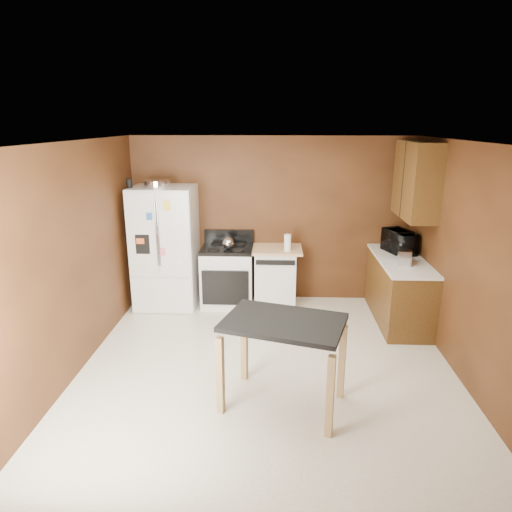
# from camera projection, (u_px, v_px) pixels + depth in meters

# --- Properties ---
(floor) EXTENTS (4.50, 4.50, 0.00)m
(floor) POSITION_uv_depth(u_px,v_px,m) (267.00, 370.00, 5.15)
(floor) COLOR white
(floor) RESTS_ON ground
(ceiling) EXTENTS (4.50, 4.50, 0.00)m
(ceiling) POSITION_uv_depth(u_px,v_px,m) (269.00, 142.00, 4.45)
(ceiling) COLOR white
(ceiling) RESTS_ON ground
(wall_back) EXTENTS (4.20, 0.00, 4.20)m
(wall_back) POSITION_uv_depth(u_px,v_px,m) (271.00, 220.00, 6.96)
(wall_back) COLOR #553016
(wall_back) RESTS_ON ground
(wall_front) EXTENTS (4.20, 0.00, 4.20)m
(wall_front) POSITION_uv_depth(u_px,v_px,m) (260.00, 380.00, 2.64)
(wall_front) COLOR #553016
(wall_front) RESTS_ON ground
(wall_left) EXTENTS (0.00, 4.50, 4.50)m
(wall_left) POSITION_uv_depth(u_px,v_px,m) (72.00, 262.00, 4.89)
(wall_left) COLOR #553016
(wall_left) RESTS_ON ground
(wall_right) EXTENTS (0.00, 4.50, 4.50)m
(wall_right) POSITION_uv_depth(u_px,v_px,m) (471.00, 267.00, 4.71)
(wall_right) COLOR #553016
(wall_right) RESTS_ON ground
(roasting_pan) EXTENTS (0.38, 0.38, 0.10)m
(roasting_pan) POSITION_uv_depth(u_px,v_px,m) (157.00, 183.00, 6.49)
(roasting_pan) COLOR silver
(roasting_pan) RESTS_ON refrigerator
(pen_cup) EXTENTS (0.08, 0.08, 0.12)m
(pen_cup) POSITION_uv_depth(u_px,v_px,m) (129.00, 183.00, 6.38)
(pen_cup) COLOR black
(pen_cup) RESTS_ON refrigerator
(kettle) EXTENTS (0.17, 0.17, 0.17)m
(kettle) POSITION_uv_depth(u_px,v_px,m) (228.00, 243.00, 6.66)
(kettle) COLOR silver
(kettle) RESTS_ON gas_range
(paper_towel) EXTENTS (0.12, 0.12, 0.24)m
(paper_towel) POSITION_uv_depth(u_px,v_px,m) (288.00, 243.00, 6.60)
(paper_towel) COLOR white
(paper_towel) RESTS_ON dishwasher
(green_canister) EXTENTS (0.14, 0.14, 0.11)m
(green_canister) POSITION_uv_depth(u_px,v_px,m) (287.00, 243.00, 6.83)
(green_canister) COLOR #45B560
(green_canister) RESTS_ON dishwasher
(toaster) EXTENTS (0.22, 0.30, 0.20)m
(toaster) POSITION_uv_depth(u_px,v_px,m) (404.00, 257.00, 5.96)
(toaster) COLOR silver
(toaster) RESTS_ON right_cabinets
(microwave) EXTENTS (0.51, 0.61, 0.29)m
(microwave) POSITION_uv_depth(u_px,v_px,m) (399.00, 243.00, 6.46)
(microwave) COLOR black
(microwave) RESTS_ON right_cabinets
(refrigerator) EXTENTS (0.90, 0.80, 1.80)m
(refrigerator) POSITION_uv_depth(u_px,v_px,m) (166.00, 248.00, 6.75)
(refrigerator) COLOR white
(refrigerator) RESTS_ON ground
(gas_range) EXTENTS (0.76, 0.68, 1.10)m
(gas_range) POSITION_uv_depth(u_px,v_px,m) (228.00, 275.00, 6.89)
(gas_range) COLOR white
(gas_range) RESTS_ON ground
(dishwasher) EXTENTS (0.78, 0.63, 0.89)m
(dishwasher) POSITION_uv_depth(u_px,v_px,m) (275.00, 276.00, 6.89)
(dishwasher) COLOR white
(dishwasher) RESTS_ON ground
(right_cabinets) EXTENTS (0.63, 1.58, 2.45)m
(right_cabinets) POSITION_uv_depth(u_px,v_px,m) (404.00, 257.00, 6.24)
(right_cabinets) COLOR brown
(right_cabinets) RESTS_ON ground
(island) EXTENTS (1.27, 1.02, 0.91)m
(island) POSITION_uv_depth(u_px,v_px,m) (283.00, 335.00, 4.31)
(island) COLOR black
(island) RESTS_ON ground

